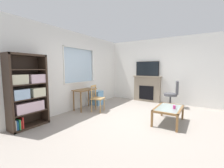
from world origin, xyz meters
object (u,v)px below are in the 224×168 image
object	(u,v)px
fireplace	(147,89)
wooden_chair	(97,98)
desk_under_window	(85,93)
sippy_cup	(174,107)
office_chair	(173,93)
tv	(147,69)
bookshelf	(27,93)
plastic_drawer_unit	(97,98)
coffee_table	(169,110)

from	to	relation	value
fireplace	wooden_chair	bearing A→B (deg)	158.50
wooden_chair	fireplace	distance (m)	2.58
desk_under_window	sippy_cup	xyz separation A→B (m)	(0.16, -2.98, -0.12)
wooden_chair	sippy_cup	world-z (taller)	wooden_chair
office_chair	sippy_cup	world-z (taller)	office_chair
tv	bookshelf	bearing A→B (deg)	160.24
fireplace	sippy_cup	distance (m)	2.74
fireplace	tv	world-z (taller)	tv
plastic_drawer_unit	tv	bearing A→B (deg)	-42.16
bookshelf	plastic_drawer_unit	distance (m)	2.76
tv	coffee_table	world-z (taller)	tv
bookshelf	office_chair	distance (m)	4.81
tv	office_chair	world-z (taller)	tv
coffee_table	plastic_drawer_unit	bearing A→B (deg)	79.53
desk_under_window	tv	world-z (taller)	tv
fireplace	tv	xyz separation A→B (m)	(-0.02, 0.00, 0.89)
plastic_drawer_unit	wooden_chair	bearing A→B (deg)	-141.52
office_chair	bookshelf	bearing A→B (deg)	145.26
office_chair	coffee_table	bearing A→B (deg)	-173.43
wooden_chair	fireplace	bearing A→B (deg)	-21.50
bookshelf	wooden_chair	distance (m)	2.12
office_chair	sippy_cup	bearing A→B (deg)	-169.17
coffee_table	sippy_cup	world-z (taller)	sippy_cup
bookshelf	plastic_drawer_unit	world-z (taller)	bookshelf
bookshelf	coffee_table	xyz separation A→B (m)	(2.17, -2.94, -0.50)
desk_under_window	wooden_chair	xyz separation A→B (m)	(0.04, -0.51, -0.13)
fireplace	coffee_table	bearing A→B (deg)	-148.22
office_chair	sippy_cup	size ratio (longest dim) A/B	11.11
wooden_chair	plastic_drawer_unit	bearing A→B (deg)	38.48
tv	sippy_cup	distance (m)	2.90
fireplace	tv	distance (m)	0.89
coffee_table	office_chair	bearing A→B (deg)	6.57
office_chair	fireplace	bearing A→B (deg)	69.47
fireplace	office_chair	size ratio (longest dim) A/B	1.27
fireplace	sippy_cup	bearing A→B (deg)	-146.29
coffee_table	sippy_cup	distance (m)	0.19
bookshelf	sippy_cup	world-z (taller)	bookshelf
wooden_chair	tv	distance (m)	2.74
bookshelf	tv	distance (m)	4.67
sippy_cup	fireplace	bearing A→B (deg)	33.71
bookshelf	fireplace	bearing A→B (deg)	-19.69
plastic_drawer_unit	office_chair	distance (m)	2.96
sippy_cup	office_chair	bearing A→B (deg)	10.83
office_chair	coffee_table	size ratio (longest dim) A/B	0.94
desk_under_window	office_chair	size ratio (longest dim) A/B	0.86
desk_under_window	office_chair	bearing A→B (deg)	-52.72
desk_under_window	tv	distance (m)	2.95
wooden_chair	office_chair	world-z (taller)	office_chair
plastic_drawer_unit	coffee_table	world-z (taller)	plastic_drawer_unit
desk_under_window	office_chair	xyz separation A→B (m)	(2.00, -2.63, -0.04)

